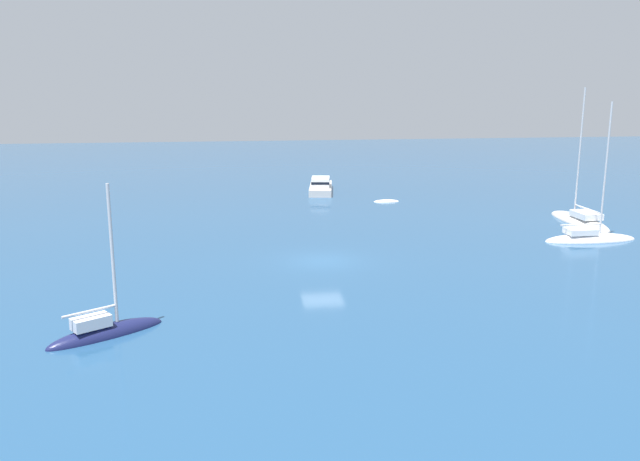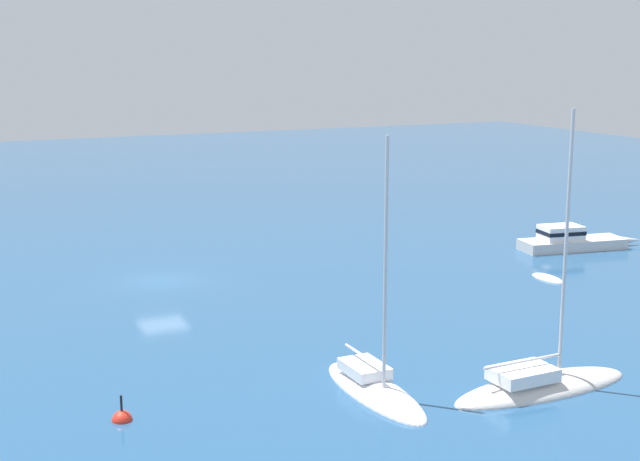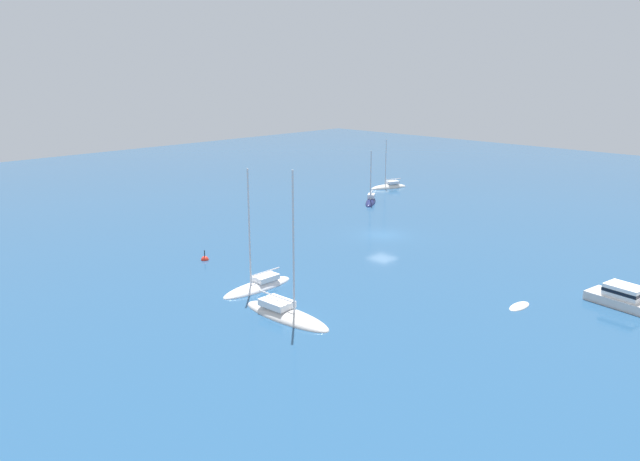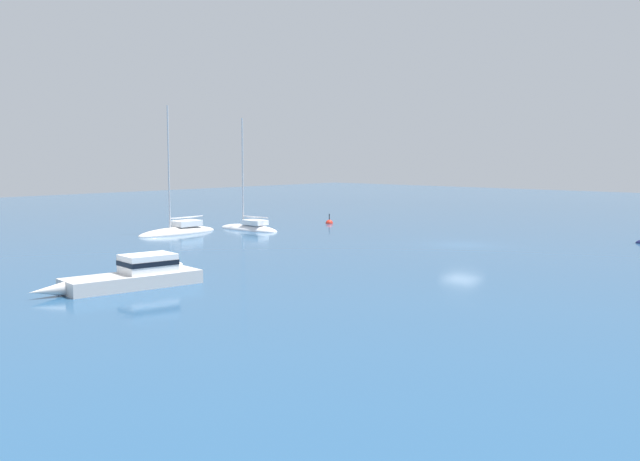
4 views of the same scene
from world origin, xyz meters
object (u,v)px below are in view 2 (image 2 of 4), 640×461
at_px(launch, 572,240).
at_px(channel_buoy, 122,420).
at_px(yacht, 374,389).
at_px(tender, 547,279).
at_px(yacht_1, 540,387).

height_order(launch, channel_buoy, launch).
bearing_deg(launch, channel_buoy, -146.29).
bearing_deg(channel_buoy, yacht, -98.40).
height_order(yacht, tender, yacht).
bearing_deg(yacht_1, launch, 45.54).
bearing_deg(channel_buoy, yacht_1, -104.00).
xyz_separation_m(yacht, tender, (10.51, -16.18, -0.12)).
distance_m(yacht_1, launch, 24.39).
bearing_deg(launch, yacht_1, -123.70).
relative_size(yacht, channel_buoy, 7.98).
height_order(yacht, channel_buoy, yacht).
distance_m(tender, channel_buoy, 26.65).
bearing_deg(tender, launch, -49.19).
relative_size(tender, yacht_1, 0.22).
bearing_deg(tender, yacht, 122.73).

